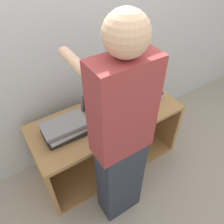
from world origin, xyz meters
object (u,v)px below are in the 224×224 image
at_px(laptop_open, 104,110).
at_px(laptop_stack_left, 66,128).
at_px(person, 121,141).
at_px(laptop_stack_right, 142,97).

xyz_separation_m(laptop_open, laptop_stack_left, (-0.40, -0.04, 0.01)).
bearing_deg(laptop_stack_left, laptop_open, 6.35).
bearing_deg(person, laptop_open, 71.05).
distance_m(laptop_stack_left, laptop_stack_right, 0.81).
bearing_deg(laptop_open, laptop_stack_left, -173.65).
distance_m(laptop_open, laptop_stack_left, 0.40).
relative_size(laptop_open, laptop_stack_right, 0.95).
distance_m(laptop_open, person, 0.59).
height_order(laptop_open, laptop_stack_left, laptop_open).
relative_size(laptop_stack_left, laptop_stack_right, 1.01).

